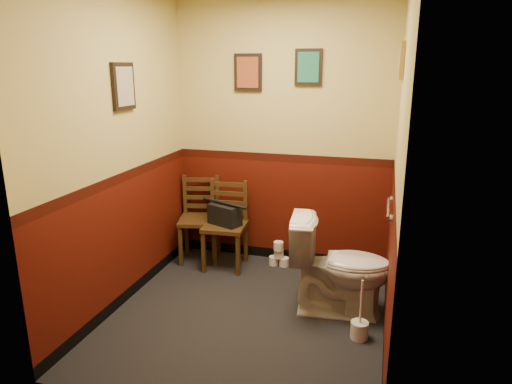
{
  "coord_description": "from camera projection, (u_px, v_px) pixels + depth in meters",
  "views": [
    {
      "loc": [
        1.01,
        -3.26,
        2.01
      ],
      "look_at": [
        0.0,
        0.25,
        1.0
      ],
      "focal_mm": 32.0,
      "sensor_mm": 36.0,
      "label": 1
    }
  ],
  "objects": [
    {
      "name": "grab_bar",
      "position": [
        389.0,
        208.0,
        3.52
      ],
      "size": [
        0.05,
        0.56,
        0.06
      ],
      "color": "silver",
      "rests_on": "wall_right"
    },
    {
      "name": "tp_stack",
      "position": [
        279.0,
        256.0,
        4.73
      ],
      "size": [
        0.21,
        0.13,
        0.27
      ],
      "color": "silver",
      "rests_on": "floor"
    },
    {
      "name": "framed_print_right",
      "position": [
        402.0,
        61.0,
        3.54
      ],
      "size": [
        0.04,
        0.34,
        0.28
      ],
      "color": "olive",
      "rests_on": "wall_right"
    },
    {
      "name": "floor",
      "position": [
        248.0,
        314.0,
        3.82
      ],
      "size": [
        2.2,
        2.4,
        0.0
      ],
      "primitive_type": "cube",
      "color": "black",
      "rests_on": "ground"
    },
    {
      "name": "wall_left",
      "position": [
        120.0,
        149.0,
        3.76
      ],
      "size": [
        0.0,
        2.4,
        2.7
      ],
      "primitive_type": "cube",
      "rotation": [
        1.57,
        0.0,
        1.57
      ],
      "color": "#481008",
      "rests_on": "ground"
    },
    {
      "name": "chair_left",
      "position": [
        200.0,
        219.0,
        4.85
      ],
      "size": [
        0.5,
        0.5,
        0.88
      ],
      "rotation": [
        0.0,
        0.0,
        0.25
      ],
      "color": "#483015",
      "rests_on": "floor"
    },
    {
      "name": "handbag",
      "position": [
        225.0,
        215.0,
        4.59
      ],
      "size": [
        0.37,
        0.28,
        0.24
      ],
      "rotation": [
        0.0,
        0.0,
        -0.39
      ],
      "color": "black",
      "rests_on": "chair_right"
    },
    {
      "name": "toilet",
      "position": [
        340.0,
        267.0,
        3.76
      ],
      "size": [
        0.88,
        0.55,
        0.82
      ],
      "primitive_type": "imported",
      "rotation": [
        0.0,
        0.0,
        1.67
      ],
      "color": "white",
      "rests_on": "floor"
    },
    {
      "name": "framed_print_left",
      "position": [
        124.0,
        86.0,
        3.71
      ],
      "size": [
        0.04,
        0.3,
        0.38
      ],
      "color": "black",
      "rests_on": "wall_left"
    },
    {
      "name": "framed_print_back_b",
      "position": [
        308.0,
        67.0,
        4.31
      ],
      "size": [
        0.26,
        0.04,
        0.34
      ],
      "color": "black",
      "rests_on": "wall_back"
    },
    {
      "name": "wall_front",
      "position": [
        178.0,
        199.0,
        2.35
      ],
      "size": [
        2.2,
        0.0,
        2.7
      ],
      "primitive_type": "cube",
      "rotation": [
        -1.57,
        0.0,
        0.0
      ],
      "color": "#481008",
      "rests_on": "ground"
    },
    {
      "name": "chair_right",
      "position": [
        226.0,
        225.0,
        4.66
      ],
      "size": [
        0.44,
        0.44,
        0.88
      ],
      "rotation": [
        0.0,
        0.0,
        0.08
      ],
      "color": "#483015",
      "rests_on": "floor"
    },
    {
      "name": "wall_right",
      "position": [
        398.0,
        164.0,
        3.17
      ],
      "size": [
        0.0,
        2.4,
        2.7
      ],
      "primitive_type": "cube",
      "rotation": [
        1.57,
        0.0,
        -1.57
      ],
      "color": "#481008",
      "rests_on": "ground"
    },
    {
      "name": "toilet_brush",
      "position": [
        359.0,
        329.0,
        3.47
      ],
      "size": [
        0.13,
        0.13,
        0.48
      ],
      "color": "silver",
      "rests_on": "floor"
    },
    {
      "name": "wall_back",
      "position": [
        282.0,
        134.0,
        4.57
      ],
      "size": [
        2.2,
        0.0,
        2.7
      ],
      "primitive_type": "cube",
      "rotation": [
        1.57,
        0.0,
        0.0
      ],
      "color": "#481008",
      "rests_on": "ground"
    },
    {
      "name": "framed_print_back_a",
      "position": [
        248.0,
        72.0,
        4.49
      ],
      "size": [
        0.28,
        0.04,
        0.36
      ],
      "color": "black",
      "rests_on": "wall_back"
    }
  ]
}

